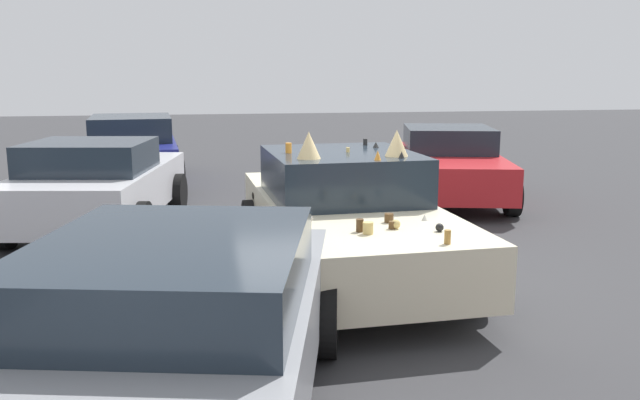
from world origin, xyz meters
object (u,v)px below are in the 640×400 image
parked_sedan_row_back_far (133,150)px  parked_sedan_near_left (168,342)px  art_car_decorated (344,214)px  parked_sedan_behind_left (450,164)px  parked_sedan_near_right (98,184)px

parked_sedan_row_back_far → parked_sedan_near_left: bearing=-177.8°
art_car_decorated → parked_sedan_behind_left: art_car_decorated is taller
parked_sedan_behind_left → art_car_decorated: bearing=-21.7°
art_car_decorated → parked_sedan_near_left: bearing=-31.4°
parked_sedan_behind_left → parked_sedan_near_right: (-1.27, 6.04, 0.01)m
parked_sedan_near_left → parked_sedan_near_right: bearing=-154.9°
parked_sedan_near_left → parked_sedan_row_back_far: bearing=-160.2°
art_car_decorated → parked_sedan_row_back_far: size_ratio=1.02×
parked_sedan_near_right → parked_sedan_near_left: (-6.21, -1.32, -0.00)m
parked_sedan_row_back_far → parked_sedan_behind_left: size_ratio=1.10×
parked_sedan_row_back_far → parked_sedan_behind_left: parked_sedan_row_back_far is taller
art_car_decorated → parked_sedan_near_left: (-3.39, 1.86, -0.03)m
parked_sedan_behind_left → parked_sedan_near_right: size_ratio=1.02×
parked_sedan_row_back_far → art_car_decorated: bearing=-160.6°
art_car_decorated → parked_sedan_near_right: bearing=-134.2°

